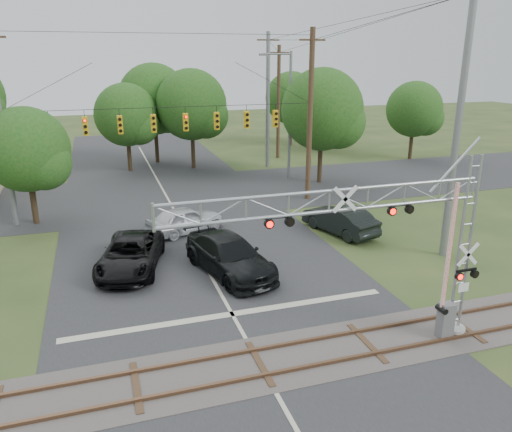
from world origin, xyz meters
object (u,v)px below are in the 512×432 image
object	(u,v)px
crossing_gantry	(386,236)
pickup_black	(131,254)
traffic_signal_span	(183,122)
streetlight	(288,109)
car_dark	(229,255)
sedan_silver	(185,220)

from	to	relation	value
crossing_gantry	pickup_black	distance (m)	12.67
crossing_gantry	pickup_black	world-z (taller)	crossing_gantry
traffic_signal_span	streetlight	world-z (taller)	traffic_signal_span
car_dark	streetlight	world-z (taller)	streetlight
crossing_gantry	sedan_silver	bearing A→B (deg)	106.81
crossing_gantry	car_dark	distance (m)	9.04
traffic_signal_span	car_dark	size ratio (longest dim) A/B	3.26
car_dark	sedan_silver	distance (m)	6.27
sedan_silver	streetlight	xyz separation A→B (m)	(10.33, 10.63, 4.86)
sedan_silver	streetlight	bearing A→B (deg)	-65.07
traffic_signal_span	pickup_black	bearing A→B (deg)	-115.90
traffic_signal_span	sedan_silver	world-z (taller)	traffic_signal_span
car_dark	sedan_silver	world-z (taller)	car_dark
streetlight	traffic_signal_span	bearing A→B (deg)	-146.55
traffic_signal_span	sedan_silver	size ratio (longest dim) A/B	4.26
crossing_gantry	traffic_signal_span	distance (m)	18.72
streetlight	crossing_gantry	bearing A→B (deg)	-103.96
pickup_black	car_dark	distance (m)	4.72
pickup_black	sedan_silver	world-z (taller)	pickup_black
pickup_black	car_dark	world-z (taller)	car_dark
car_dark	streetlight	size ratio (longest dim) A/B	0.59
pickup_black	car_dark	bearing A→B (deg)	-7.23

